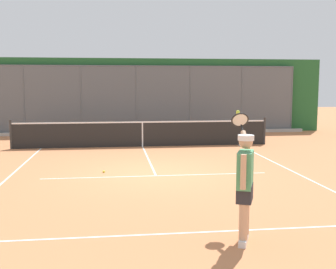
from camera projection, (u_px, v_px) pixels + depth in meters
ground_plane at (155, 173)px, 11.24m from camera, size 60.00×60.00×0.00m
court_line_markings at (157, 178)px, 10.64m from camera, size 7.56×9.47×0.01m
fence_backdrop at (136, 96)px, 20.57m from camera, size 18.50×1.37×3.59m
tennis_net at (142, 134)px, 15.95m from camera, size 9.72×0.09×1.07m
tennis_player at (245, 180)px, 6.24m from camera, size 0.51×1.36×1.93m
tennis_ball_mid_court at (249, 148)px, 15.47m from camera, size 0.07×0.07×0.07m
tennis_ball_near_baseline at (104, 171)px, 11.28m from camera, size 0.07×0.07×0.07m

